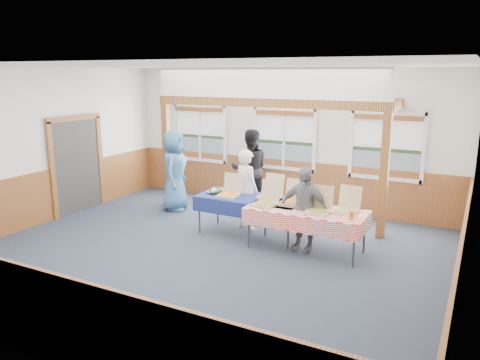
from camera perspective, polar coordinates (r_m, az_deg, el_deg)
name	(u,v)px	position (r m, az deg, el deg)	size (l,w,h in m)	color
floor	(207,254)	(8.29, -4.09, -8.99)	(8.00, 8.00, 0.00)	#26303D
ceiling	(203,66)	(7.69, -4.48, 13.70)	(8.00, 8.00, 0.00)	white
wall_back	(285,139)	(10.92, 5.51, 5.05)	(8.00, 8.00, 0.00)	silver
wall_front	(25,222)	(5.30, -24.78, -4.72)	(8.00, 8.00, 0.00)	silver
wall_left	(40,147)	(10.49, -23.20, 3.73)	(8.00, 8.00, 0.00)	silver
wall_right	(470,192)	(6.69, 26.25, -1.34)	(8.00, 8.00, 0.00)	silver
wainscot_back	(284,183)	(11.09, 5.34, -0.34)	(7.98, 0.05, 1.10)	brown
wainscot_front	(37,314)	(5.70, -23.54, -14.79)	(7.98, 0.05, 1.10)	brown
wainscot_left	(46,196)	(10.67, -22.62, -1.84)	(0.05, 6.98, 1.10)	brown
wainscot_right	(459,268)	(7.00, 25.17, -9.68)	(0.05, 6.98, 1.10)	brown
cased_opening	(77,166)	(11.13, -19.26, 1.66)	(0.06, 1.30, 2.10)	#323232
window_left	(200,130)	(11.93, -4.89, 6.12)	(1.56, 0.10, 1.46)	white
window_mid	(284,135)	(10.87, 5.43, 5.44)	(1.56, 0.10, 1.46)	white
window_right	(387,142)	(10.23, 17.46, 4.42)	(1.56, 0.10, 1.46)	white
post_left	(167,155)	(11.17, -8.91, 3.05)	(0.15, 0.15, 2.40)	#5E2A15
post_right	(384,176)	(9.16, 17.14, 0.44)	(0.15, 0.15, 2.40)	#5E2A15
cross_beam	(264,103)	(9.74, 2.90, 9.39)	(5.15, 0.18, 0.18)	#5E2A15
table_left	(250,200)	(8.99, 1.25, -2.44)	(2.21, 1.39, 0.76)	#323232
table_right	(306,212)	(8.30, 8.09, -3.90)	(2.24, 1.41, 0.76)	#323232
pizza_box_a	(229,193)	(9.05, -1.34, -1.58)	(0.41, 0.49, 0.41)	#CBB787
pizza_box_b	(270,194)	(8.96, 3.72, -1.75)	(0.39, 0.48, 0.43)	#CBB787
pizza_box_c	(265,202)	(8.45, 3.12, -2.66)	(0.43, 0.51, 0.42)	#CBB787
pizza_box_d	(292,201)	(8.56, 6.35, -2.52)	(0.39, 0.48, 0.43)	#CBB787
pizza_box_e	(319,209)	(8.12, 9.58, -3.47)	(0.42, 0.51, 0.43)	#CBB787
pizza_box_f	(346,209)	(8.22, 12.76, -3.43)	(0.44, 0.52, 0.43)	#CBB787
veggie_tray	(217,191)	(9.32, -2.88, -1.38)	(0.39, 0.39, 0.09)	black
drink_glass	(351,216)	(7.80, 13.39, -4.26)	(0.07, 0.07, 0.15)	#A9741C
woman_white	(246,190)	(9.33, 0.79, -1.19)	(0.59, 0.39, 1.63)	silver
woman_black	(250,169)	(10.79, 1.23, 1.35)	(0.90, 0.70, 1.84)	black
man_blue	(175,171)	(10.73, -7.98, 1.15)	(0.90, 0.58, 1.84)	#3B6994
person_grey	(304,209)	(8.30, 7.75, -3.52)	(0.89, 0.37, 1.52)	slate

